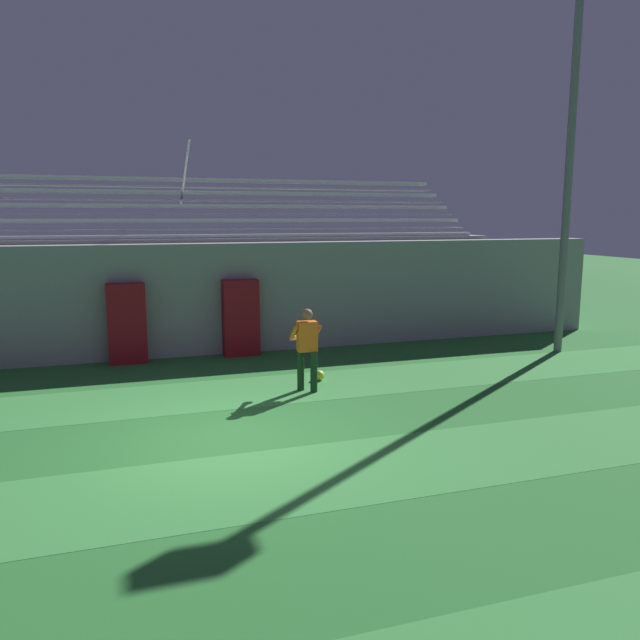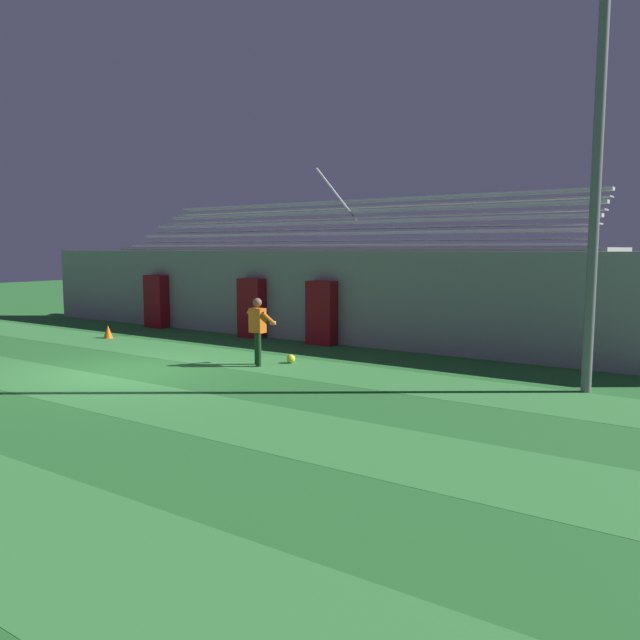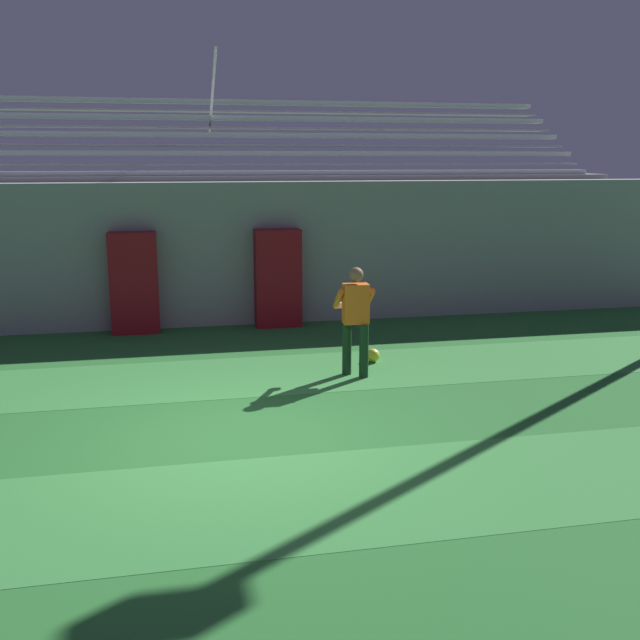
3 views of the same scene
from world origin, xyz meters
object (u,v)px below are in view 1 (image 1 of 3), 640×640
at_px(goalkeeper, 307,344).
at_px(soccer_ball, 319,375).
at_px(padding_pillar_gate_right, 241,318).
at_px(floodlight_pole, 573,114).
at_px(padding_pillar_gate_left, 127,324).

relative_size(goalkeeper, soccer_ball, 7.59).
bearing_deg(padding_pillar_gate_right, floodlight_pole, -15.25).
xyz_separation_m(goalkeeper, soccer_ball, (0.48, 0.69, -0.84)).
relative_size(padding_pillar_gate_right, goalkeeper, 1.14).
bearing_deg(soccer_ball, padding_pillar_gate_right, 110.06).
xyz_separation_m(padding_pillar_gate_left, soccer_ball, (3.82, -2.97, -0.84)).
distance_m(padding_pillar_gate_right, soccer_ball, 3.28).
xyz_separation_m(padding_pillar_gate_right, floodlight_pole, (7.89, -2.15, 4.99)).
relative_size(padding_pillar_gate_left, goalkeeper, 1.14).
relative_size(padding_pillar_gate_left, padding_pillar_gate_right, 1.00).
relative_size(padding_pillar_gate_left, soccer_ball, 8.68).
bearing_deg(goalkeeper, soccer_ball, 54.88).
distance_m(goalkeeper, soccer_ball, 1.19).
xyz_separation_m(padding_pillar_gate_left, goalkeeper, (3.33, -3.66, -0.00)).
bearing_deg(floodlight_pole, soccer_ball, -173.13).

